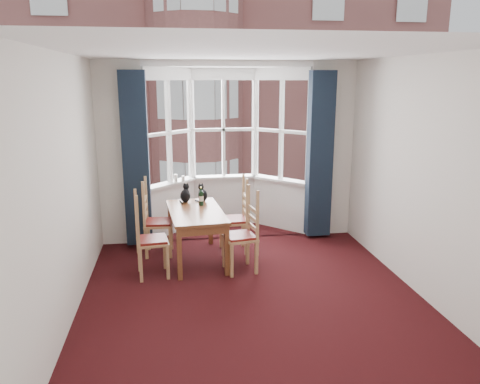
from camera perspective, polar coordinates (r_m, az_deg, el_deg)
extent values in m
plane|color=black|center=(5.64, 1.61, -12.98)|extent=(4.50, 4.50, 0.00)
plane|color=white|center=(5.04, 1.83, 16.74)|extent=(4.50, 4.50, 0.00)
plane|color=silver|center=(5.21, -20.50, 0.26)|extent=(0.00, 4.50, 4.50)
plane|color=silver|center=(5.85, 21.40, 1.59)|extent=(0.00, 4.50, 4.50)
plane|color=silver|center=(3.07, 9.14, -8.16)|extent=(4.00, 0.00, 4.00)
cube|color=silver|center=(7.34, -14.29, 4.41)|extent=(0.70, 0.12, 2.80)
cube|color=silver|center=(7.73, 10.93, 5.04)|extent=(0.70, 0.12, 2.80)
cube|color=#152131|center=(7.15, -12.57, 3.87)|extent=(0.38, 0.22, 2.60)
cube|color=#152131|center=(7.49, 9.69, 4.44)|extent=(0.38, 0.22, 2.60)
cube|color=brown|center=(6.56, -5.41, -2.43)|extent=(0.84, 1.40, 0.04)
cube|color=brown|center=(6.06, -7.40, -7.54)|extent=(0.07, 0.07, 0.69)
cube|color=brown|center=(7.23, -8.49, -4.03)|extent=(0.07, 0.07, 0.69)
cube|color=brown|center=(6.15, -1.60, -7.11)|extent=(0.07, 0.07, 0.69)
cube|color=brown|center=(7.30, -3.63, -3.72)|extent=(0.07, 0.07, 0.69)
cube|color=tan|center=(6.21, -10.64, -5.84)|extent=(0.45, 0.46, 0.06)
cube|color=#611410|center=(6.20, -10.64, -5.71)|extent=(0.40, 0.42, 0.03)
cube|color=tan|center=(6.93, -9.91, -3.72)|extent=(0.42, 0.44, 0.06)
cube|color=#611410|center=(6.93, -9.91, -3.60)|extent=(0.38, 0.40, 0.03)
cube|color=tan|center=(6.25, -0.01, -5.47)|extent=(0.46, 0.48, 0.06)
cube|color=#611410|center=(6.24, -0.01, -5.34)|extent=(0.42, 0.43, 0.03)
cube|color=tan|center=(6.95, -0.85, -3.46)|extent=(0.41, 0.43, 0.06)
cube|color=#611410|center=(6.95, -0.85, -3.34)|extent=(0.37, 0.39, 0.03)
ellipsoid|color=black|center=(7.00, -6.69, -0.48)|extent=(0.19, 0.23, 0.20)
sphere|color=black|center=(7.03, -6.59, 0.64)|extent=(0.11, 0.11, 0.09)
cone|color=black|center=(7.03, -6.81, 1.01)|extent=(0.04, 0.04, 0.04)
cone|color=black|center=(7.02, -6.40, 1.00)|extent=(0.04, 0.04, 0.04)
ellipsoid|color=black|center=(7.03, -4.57, -0.42)|extent=(0.19, 0.22, 0.18)
sphere|color=black|center=(7.06, -4.79, 0.61)|extent=(0.11, 0.11, 0.09)
cone|color=black|center=(7.04, -4.98, 0.94)|extent=(0.04, 0.04, 0.04)
cone|color=black|center=(7.06, -4.61, 0.98)|extent=(0.04, 0.04, 0.04)
cylinder|color=black|center=(6.80, -4.75, -0.82)|extent=(0.07, 0.07, 0.19)
sphere|color=black|center=(6.77, -4.77, -0.06)|extent=(0.06, 0.06, 0.06)
cylinder|color=black|center=(6.76, -4.78, 0.24)|extent=(0.03, 0.03, 0.08)
cylinder|color=gold|center=(6.76, -4.78, 0.55)|extent=(0.03, 0.03, 0.02)
cylinder|color=silver|center=(6.79, -4.75, -0.79)|extent=(0.07, 0.07, 0.07)
cylinder|color=white|center=(7.73, -7.85, 1.66)|extent=(0.06, 0.06, 0.13)
cylinder|color=white|center=(7.76, -6.95, 1.61)|extent=(0.06, 0.06, 0.10)
plane|color=#333335|center=(38.19, -6.84, 0.72)|extent=(80.00, 80.00, 0.00)
cube|color=#90504A|center=(19.29, -5.80, 9.11)|extent=(18.00, 6.00, 14.00)
cylinder|color=#90504A|center=(16.31, -5.28, 8.28)|extent=(3.20, 3.20, 14.00)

